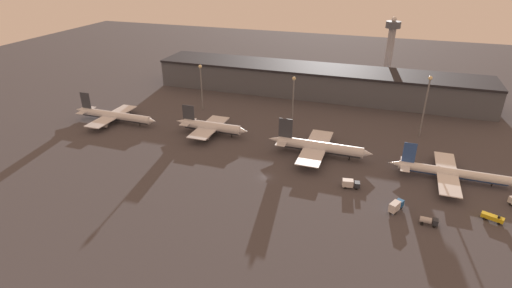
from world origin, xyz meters
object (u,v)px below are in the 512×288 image
Objects in this scene: airplane_0 at (114,116)px; control_tower at (390,46)px; airplane_3 at (451,173)px; service_vehicle_0 at (350,184)px; airplane_2 at (319,147)px; airplane_1 at (211,127)px; service_vehicle_4 at (396,206)px; service_vehicle_1 at (429,221)px; service_vehicle_2 at (493,217)px.

control_tower is at bearing 41.85° from airplane_0.
airplane_3 is 39.74m from service_vehicle_0.
airplane_0 is 104.87m from airplane_2.
service_vehicle_4 is (84.15, -37.48, -1.79)m from airplane_1.
control_tower reaches higher than service_vehicle_1.
control_tower reaches higher than service_vehicle_0.
airplane_1 is at bearing 2.82° from airplane_0.
airplane_2 reaches higher than service_vehicle_2.
control_tower reaches higher than airplane_3.
service_vehicle_2 is at bearing -74.83° from control_tower.
airplane_0 is 156.44m from airplane_3.
control_tower reaches higher than service_vehicle_2.
service_vehicle_2 reaches higher than service_vehicle_1.
airplane_3 is at bearing -2.06° from airplane_0.
airplane_0 is at bearing 167.29° from service_vehicle_1.
airplane_0 reaches higher than service_vehicle_2.
airplane_3 reaches higher than service_vehicle_4.
airplane_1 reaches higher than service_vehicle_2.
airplane_2 is 6.49× the size of service_vehicle_2.
airplane_2 is 6.81× the size of service_vehicle_0.
airplane_2 is at bearing 71.24° from service_vehicle_4.
airplane_2 is at bearing 141.48° from service_vehicle_1.
service_vehicle_0 is (68.02, -27.54, -2.02)m from airplane_1.
control_tower is (7.21, 137.07, 22.87)m from service_vehicle_0.
airplane_3 is at bearing -8.52° from service_vehicle_4.
airplane_1 reaches higher than service_vehicle_1.
control_tower reaches higher than airplane_2.
airplane_1 is 5.18× the size of service_vehicle_4.
airplane_3 is (156.25, -7.86, -0.40)m from airplane_0.
service_vehicle_0 is (120.76, -25.70, -1.66)m from airplane_0.
service_vehicle_4 is at bearing -151.49° from service_vehicle_2.
service_vehicle_4 is (-29.83, -4.03, 0.66)m from service_vehicle_2.
airplane_0 is 152.41m from service_vehicle_1.
service_vehicle_0 is at bearing -152.49° from airplane_3.
airplane_1 is at bearing -175.53° from service_vehicle_2.
service_vehicle_4 is (-10.10, 4.64, 0.48)m from service_vehicle_1.
airplane_0 is 170.96m from control_tower.
service_vehicle_2 is at bearing -15.54° from airplane_1.
airplane_0 is 1.13× the size of control_tower.
airplane_2 is at bearing -4.98° from airplane_1.
control_tower is (-8.92, 147.01, 22.63)m from service_vehicle_4.
airplane_3 is at bearing -4.09° from airplane_2.
airplane_3 is (51.44, -4.42, -0.80)m from airplane_2.
service_vehicle_0 is 0.16× the size of control_tower.
airplane_3 is 6.99× the size of service_vehicle_0.
airplane_2 is 68.06m from service_vehicle_2.
service_vehicle_1 is (26.23, -14.57, -0.25)m from service_vehicle_0.
airplane_2 reaches higher than service_vehicle_1.
control_tower is at bearing 99.76° from service_vehicle_1.
airplane_3 is 33.75m from service_vehicle_1.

